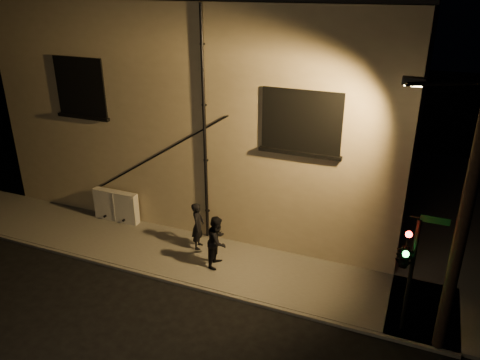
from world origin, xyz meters
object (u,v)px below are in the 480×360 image
at_px(pedestrian_b, 217,241).
at_px(streetlamp_pole, 461,216).
at_px(traffic_signal, 405,255).
at_px(utility_cabinet, 116,206).
at_px(pedestrian_a, 198,226).

bearing_deg(pedestrian_b, streetlamp_pole, -102.82).
xyz_separation_m(pedestrian_b, traffic_signal, (5.90, -1.05, 1.50)).
bearing_deg(streetlamp_pole, pedestrian_b, 170.48).
height_order(utility_cabinet, pedestrian_a, pedestrian_a).
distance_m(utility_cabinet, pedestrian_a, 4.05).
bearing_deg(pedestrian_a, utility_cabinet, 68.83).
bearing_deg(utility_cabinet, pedestrian_a, -8.70).
bearing_deg(streetlamp_pole, traffic_signal, 173.51).
distance_m(traffic_signal, streetlamp_pole, 1.77).
bearing_deg(streetlamp_pole, pedestrian_a, 166.63).
relative_size(traffic_signal, streetlamp_pole, 0.48).
bearing_deg(pedestrian_a, traffic_signal, -116.87).
bearing_deg(streetlamp_pole, utility_cabinet, 168.16).
relative_size(utility_cabinet, pedestrian_a, 1.10).
xyz_separation_m(utility_cabinet, traffic_signal, (11.02, -2.41, 1.77)).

